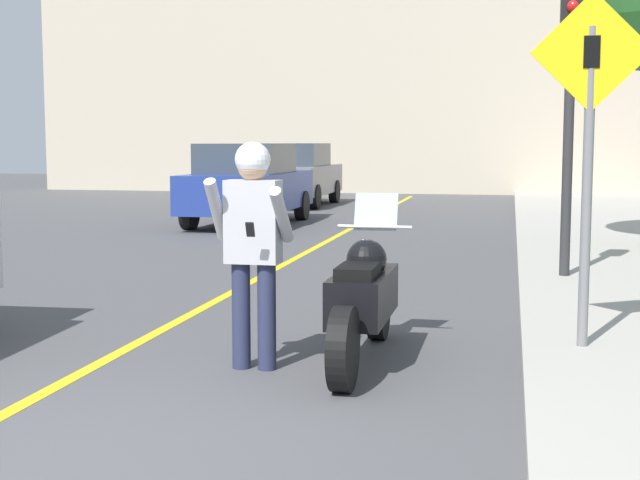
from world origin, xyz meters
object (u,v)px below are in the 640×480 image
at_px(motorcycle, 363,299).
at_px(parked_car_blue, 248,184).
at_px(person_biker, 253,231).
at_px(crossing_sign, 589,136).
at_px(traffic_light, 570,80).
at_px(parked_car_grey, 295,174).

height_order(motorcycle, parked_car_blue, parked_car_blue).
distance_m(motorcycle, parked_car_blue, 11.78).
relative_size(person_biker, parked_car_blue, 0.41).
bearing_deg(parked_car_blue, motorcycle, -68.96).
relative_size(motorcycle, crossing_sign, 0.84).
height_order(motorcycle, traffic_light, traffic_light).
distance_m(crossing_sign, traffic_light, 3.85).
distance_m(motorcycle, crossing_sign, 2.12).
bearing_deg(person_biker, parked_car_blue, 106.90).
xyz_separation_m(traffic_light, parked_car_blue, (-5.97, 6.85, -1.57)).
xyz_separation_m(parked_car_blue, parked_car_grey, (-0.40, 5.70, 0.00)).
relative_size(parked_car_blue, parked_car_grey, 1.00).
height_order(person_biker, traffic_light, traffic_light).
bearing_deg(motorcycle, person_biker, -152.82).
height_order(crossing_sign, traffic_light, traffic_light).
bearing_deg(motorcycle, traffic_light, 67.17).
xyz_separation_m(motorcycle, parked_car_blue, (-4.23, 10.99, 0.36)).
bearing_deg(motorcycle, parked_car_blue, 111.04).
bearing_deg(parked_car_grey, parked_car_blue, -86.04).
bearing_deg(crossing_sign, motorcycle, -167.85).
bearing_deg(crossing_sign, parked_car_grey, 111.07).
xyz_separation_m(person_biker, parked_car_blue, (-3.46, 11.39, -0.19)).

